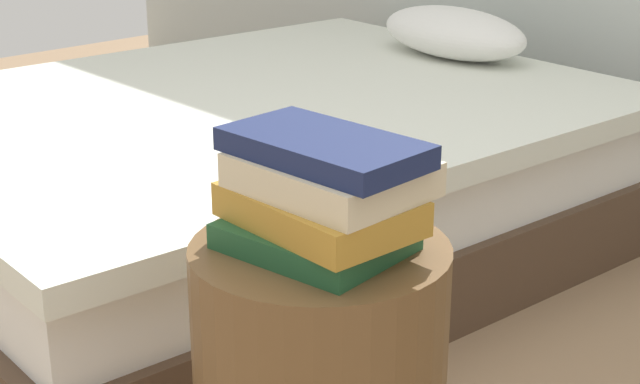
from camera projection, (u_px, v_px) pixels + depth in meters
The scene contains 5 objects.
bed at pixel (260, 173), 2.82m from camera, with size 1.63×2.08×0.62m.
book_forest at pixel (313, 236), 1.46m from camera, with size 0.25×0.20×0.04m, color #1E512D.
book_ochre at pixel (320, 209), 1.44m from camera, with size 0.28×0.19×0.05m, color #B7842D.
book_cream at pixel (331, 174), 1.43m from camera, with size 0.26×0.21×0.05m, color beige.
book_navy at pixel (323, 148), 1.40m from camera, with size 0.30×0.16×0.03m, color #19234C.
Camera 1 is at (0.99, -0.91, 1.16)m, focal length 55.17 mm.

